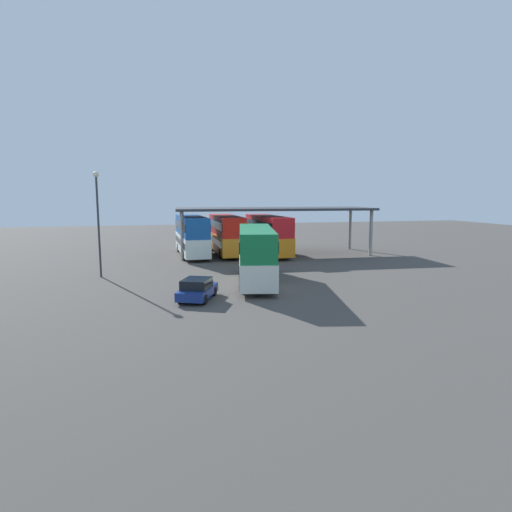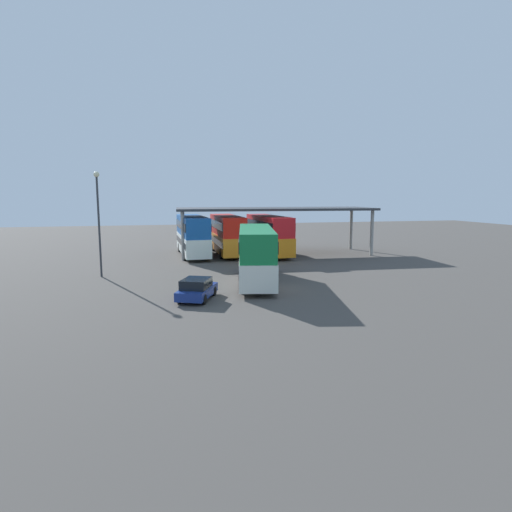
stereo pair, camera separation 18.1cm
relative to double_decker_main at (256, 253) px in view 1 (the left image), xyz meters
name	(u,v)px [view 1 (the left image)]	position (x,y,z in m)	size (l,w,h in m)	color
ground_plane	(270,290)	(0.32, -2.80, -2.24)	(140.00, 140.00, 0.00)	#46423E
double_decker_main	(256,253)	(0.00, 0.00, 0.00)	(4.61, 11.03, 4.08)	silver
parked_hatchback	(197,289)	(-4.86, -4.38, -1.57)	(3.01, 4.02, 1.35)	navy
double_decker_near_canopy	(192,234)	(-3.28, 15.79, 0.10)	(2.78, 11.32, 4.27)	white
double_decker_mid_row	(226,233)	(0.52, 15.79, 0.10)	(2.63, 10.74, 4.28)	orange
double_decker_far_right	(268,234)	(4.92, 14.45, 0.11)	(2.81, 10.59, 4.29)	orange
depot_canopy	(274,210)	(5.72, 14.67, 2.61)	(21.74, 8.16, 5.14)	#33353A
lamppost_tall	(98,212)	(-11.55, 5.07, 2.95)	(0.44, 0.44, 8.32)	#33353A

